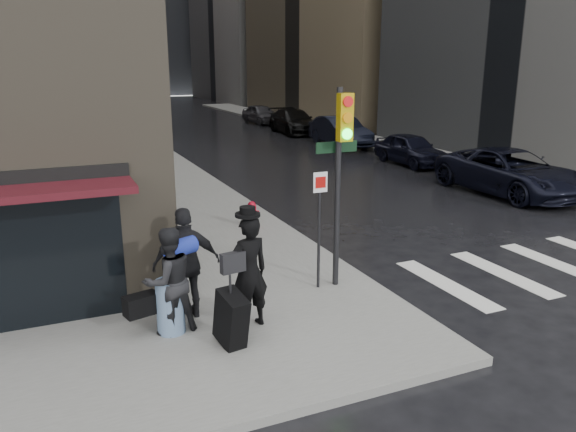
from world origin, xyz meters
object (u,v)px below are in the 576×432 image
parked_car_4 (261,114)px  parked_car_0 (510,172)px  traffic_light (339,162)px  parked_car_2 (340,131)px  man_overcoat (245,280)px  parked_car_1 (411,149)px  man_jeans (168,281)px  fire_hydrant (252,216)px  man_greycoat (187,263)px  parked_car_3 (294,121)px

parked_car_4 → parked_car_0: bearing=-94.5°
traffic_light → parked_car_0: (9.98, 5.45, -1.93)m
parked_car_2 → man_overcoat: bearing=-120.4°
parked_car_1 → parked_car_2: 6.42m
parked_car_0 → man_jeans: bearing=-156.4°
parked_car_0 → fire_hydrant: bearing=-176.5°
man_greycoat → parked_car_0: man_greycoat is taller
fire_hydrant → parked_car_3: parked_car_3 is taller
parked_car_3 → parked_car_2: bearing=-86.6°
parked_car_2 → parked_car_3: 6.42m
man_greycoat → traffic_light: 3.51m
fire_hydrant → parked_car_0: bearing=4.2°
man_jeans → fire_hydrant: man_jeans is taller
man_overcoat → parked_car_1: size_ratio=0.52×
man_overcoat → parked_car_0: bearing=-161.9°
man_overcoat → parked_car_4: man_overcoat is taller
man_overcoat → parked_car_0: man_overcoat is taller
fire_hydrant → parked_car_2: size_ratio=0.15×
fire_hydrant → parked_car_0: parked_car_0 is taller
man_jeans → parked_car_3: man_jeans is taller
man_jeans → parked_car_0: (13.55, 6.12, -0.28)m
traffic_light → fire_hydrant: (-0.12, 4.71, -2.25)m
parked_car_3 → traffic_light: bearing=-108.6°
man_jeans → man_overcoat: bearing=145.5°
man_overcoat → traffic_light: bearing=-164.7°
man_greycoat → fire_hydrant: bearing=-118.5°
man_jeans → fire_hydrant: size_ratio=2.51×
parked_car_3 → parked_car_4: size_ratio=1.26×
fire_hydrant → parked_car_1: parked_car_1 is taller
parked_car_1 → parked_car_4: bearing=90.5°
traffic_light → parked_car_2: traffic_light is taller
parked_car_0 → parked_car_4: parked_car_0 is taller
man_overcoat → man_greycoat: man_overcoat is taller
traffic_light → parked_car_3: size_ratio=0.74×
man_jeans → parked_car_2: 23.36m
man_jeans → parked_car_1: 18.68m
traffic_light → man_greycoat: bearing=-176.6°
fire_hydrant → parked_car_2: (10.22, 13.57, 0.35)m
parked_car_2 → traffic_light: bearing=-116.6°
parked_car_3 → parked_car_1: bearing=-85.6°
man_overcoat → parked_car_2: size_ratio=0.44×
man_greycoat → parked_car_0: (13.11, 5.64, -0.37)m
fire_hydrant → man_overcoat: bearing=-111.0°
fire_hydrant → parked_car_1: bearing=34.5°
parked_car_1 → parked_car_2: (-0.18, 6.42, 0.11)m
man_overcoat → parked_car_4: (12.61, 32.22, -0.35)m
traffic_light → parked_car_3: (10.14, 24.70, -1.95)m
traffic_light → parked_car_0: size_ratio=0.69×
traffic_light → parked_car_3: bearing=67.5°
parked_car_3 → parked_car_4: bearing=92.7°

